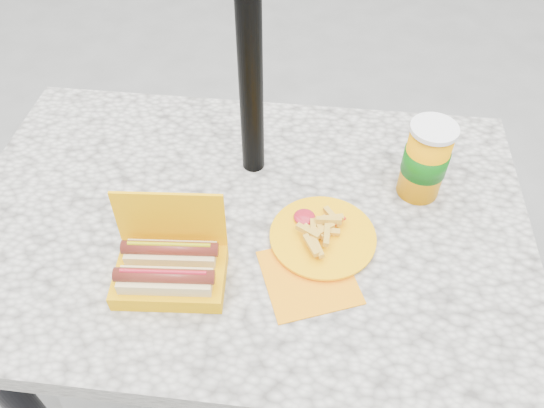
# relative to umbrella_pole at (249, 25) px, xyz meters

# --- Properties ---
(ground) EXTENTS (60.00, 60.00, 0.00)m
(ground) POSITION_rel_umbrella_pole_xyz_m (0.00, -0.16, -1.10)
(ground) COLOR slate
(picnic_table) EXTENTS (1.20, 0.80, 0.75)m
(picnic_table) POSITION_rel_umbrella_pole_xyz_m (0.00, -0.16, -0.46)
(picnic_table) COLOR beige
(picnic_table) RESTS_ON ground
(umbrella_pole) EXTENTS (0.05, 0.05, 2.20)m
(umbrella_pole) POSITION_rel_umbrella_pole_xyz_m (0.00, 0.00, 0.00)
(umbrella_pole) COLOR black
(umbrella_pole) RESTS_ON ground
(hotdog_box) EXTENTS (0.22, 0.16, 0.17)m
(hotdog_box) POSITION_rel_umbrella_pole_xyz_m (-0.11, -0.33, -0.31)
(hotdog_box) COLOR #FFAD00
(hotdog_box) RESTS_ON picnic_table
(fries_plate) EXTENTS (0.24, 0.31, 0.04)m
(fries_plate) POSITION_rel_umbrella_pole_xyz_m (0.17, -0.21, -0.34)
(fries_plate) COLOR orange
(fries_plate) RESTS_ON picnic_table
(soda_cup) EXTENTS (0.10, 0.10, 0.18)m
(soda_cup) POSITION_rel_umbrella_pole_xyz_m (0.37, -0.04, -0.26)
(soda_cup) COLOR #FF9B00
(soda_cup) RESTS_ON picnic_table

